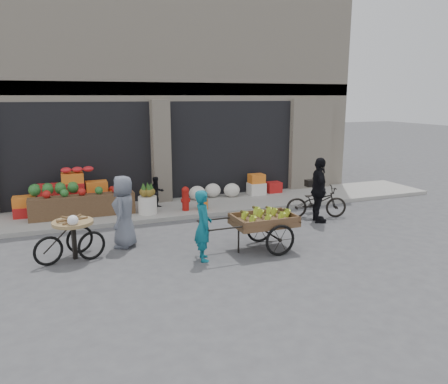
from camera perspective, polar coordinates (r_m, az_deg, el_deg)
name	(u,v)px	position (r m, az deg, el deg)	size (l,w,h in m)	color
ground	(217,256)	(9.51, -0.95, -8.42)	(80.00, 80.00, 0.00)	#424244
sidewalk	(169,209)	(13.23, -7.15, -2.21)	(18.00, 2.20, 0.12)	gray
building	(140,96)	(16.66, -10.88, 12.17)	(14.00, 6.45, 7.00)	beige
fruit_display	(81,194)	(13.01, -18.18, -0.22)	(3.10, 1.12, 1.24)	red
pineapple_bin	(148,205)	(12.53, -9.94, -1.68)	(0.52, 0.52, 0.50)	silver
fire_hydrant	(185,198)	(12.70, -5.06, -0.73)	(0.22, 0.22, 0.71)	#A5140F
orange_bucket	(202,204)	(12.85, -2.83, -1.60)	(0.32, 0.32, 0.30)	orange
right_bay_goods	(241,187)	(14.53, 2.26, 0.61)	(3.35, 0.60, 0.70)	silver
seated_person	(157,192)	(13.13, -8.79, -0.02)	(0.45, 0.35, 0.93)	black
banana_cart	(262,219)	(9.73, 4.95, -3.54)	(2.36, 1.05, 0.98)	brown
vendor_woman	(203,225)	(9.10, -2.73, -4.38)	(0.55, 0.36, 1.50)	#0E5E6E
tricycle_cart	(73,233)	(9.72, -19.10, -5.13)	(1.45, 1.09, 0.95)	#9E7F51
vendor_grey	(124,212)	(10.13, -12.93, -2.51)	(0.81, 0.53, 1.65)	slate
bicycle	(316,202)	(12.61, 11.97, -1.29)	(0.60, 1.72, 0.90)	black
cyclist	(319,190)	(12.08, 12.30, 0.23)	(1.04, 0.43, 1.78)	black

